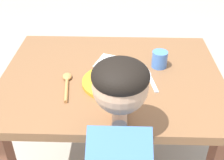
% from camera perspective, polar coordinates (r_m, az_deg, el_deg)
% --- Properties ---
extents(dining_table, '(1.01, 0.79, 0.67)m').
position_cam_1_polar(dining_table, '(1.41, -0.02, -2.89)').
color(dining_table, brown).
rests_on(dining_table, ground_plane).
extents(plate, '(0.26, 0.26, 0.06)m').
position_cam_1_polar(plate, '(1.27, 0.10, -0.04)').
color(plate, gold).
rests_on(plate, dining_table).
extents(fork, '(0.06, 0.22, 0.01)m').
position_cam_1_polar(fork, '(1.31, 7.55, 0.20)').
color(fork, silver).
rests_on(fork, dining_table).
extents(spoon, '(0.05, 0.21, 0.02)m').
position_cam_1_polar(spoon, '(1.28, -8.87, -0.38)').
color(spoon, '#BE8347').
rests_on(spoon, dining_table).
extents(drinking_cup, '(0.07, 0.07, 0.08)m').
position_cam_1_polar(drinking_cup, '(1.39, 9.32, 4.04)').
color(drinking_cup, '#4B83E3').
rests_on(drinking_cup, dining_table).
extents(napkin, '(0.19, 0.18, 0.00)m').
position_cam_1_polar(napkin, '(1.42, -0.01, 3.41)').
color(napkin, white).
rests_on(napkin, dining_table).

